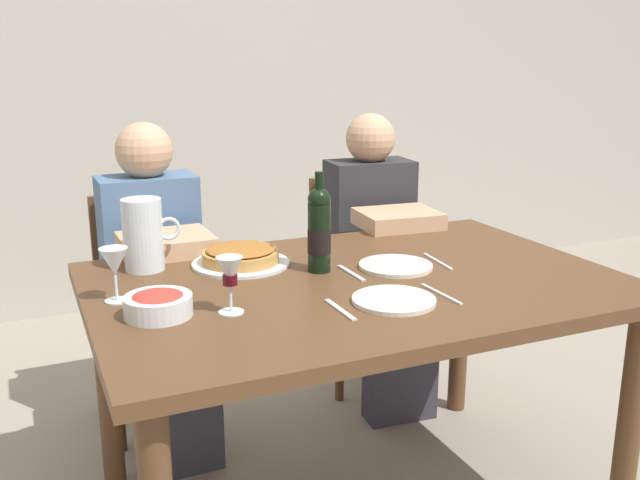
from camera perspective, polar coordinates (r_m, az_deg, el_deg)
The scene contains 18 objects.
back_wall at distance 4.03m, azimuth -11.62°, elevation 14.76°, with size 8.00×0.10×2.80m, color #B2ADA3.
dining_table at distance 2.05m, azimuth 2.97°, elevation -5.63°, with size 1.50×1.00×0.76m.
wine_bottle at distance 2.06m, azimuth -0.07°, elevation 0.85°, with size 0.07×0.07×0.30m.
water_pitcher at distance 2.14m, azimuth -14.17°, elevation 0.09°, with size 0.17×0.12×0.22m.
baked_tart at distance 2.15m, azimuth -6.48°, elevation -1.34°, with size 0.30×0.30×0.06m.
salad_bowl at distance 1.77m, azimuth -13.05°, elevation -5.07°, with size 0.17×0.17×0.06m.
wine_glass_left_diner at distance 1.74m, azimuth -7.35°, elevation -2.78°, with size 0.07×0.07×0.15m.
wine_glass_right_diner at distance 1.88m, azimuth -16.40°, elevation -1.86°, with size 0.07×0.07×0.14m.
dinner_plate_left_setting at distance 2.13m, azimuth 6.17°, elevation -2.11°, with size 0.22×0.22×0.01m, color silver.
dinner_plate_right_setting at distance 1.84m, azimuth 5.90°, elevation -4.90°, with size 0.22×0.22×0.01m, color silver.
fork_left_setting at distance 2.06m, azimuth 2.54°, elevation -2.70°, with size 0.16×0.01×0.01m, color silver.
knife_left_setting at distance 2.21m, azimuth 9.55°, elevation -1.72°, with size 0.18×0.01×0.01m, color silver.
knife_right_setting at distance 1.91m, azimuth 9.83°, elevation -4.35°, with size 0.18×0.01×0.01m, color silver.
spoon_right_setting at distance 1.77m, azimuth 1.65°, elevation -5.69°, with size 0.16×0.01×0.01m, color silver.
chair_left at distance 2.79m, azimuth -13.87°, elevation -4.19°, with size 0.41×0.41×0.87m.
diner_left at distance 2.53m, azimuth -13.02°, elevation -3.24°, with size 0.34×0.50×1.16m.
chair_right at distance 3.07m, azimuth 3.00°, elevation -2.01°, with size 0.43×0.43×0.87m.
diner_right at distance 2.83m, azimuth 4.87°, elevation -0.99°, with size 0.36×0.53×1.16m.
Camera 1 is at (-0.87, -1.72, 1.38)m, focal length 39.31 mm.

